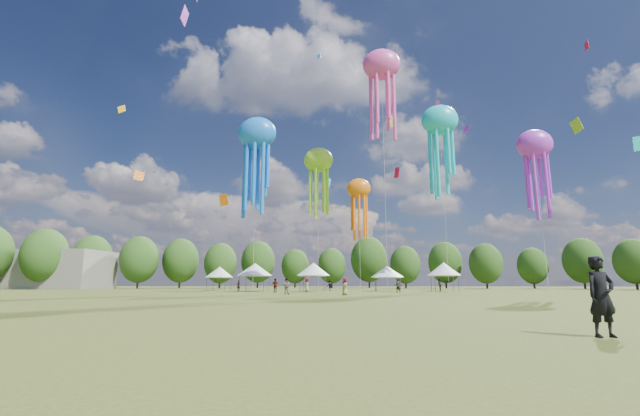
{
  "coord_description": "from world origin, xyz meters",
  "views": [
    {
      "loc": [
        2.73,
        -11.15,
        1.2
      ],
      "look_at": [
        0.17,
        15.0,
        6.0
      ],
      "focal_mm": 23.14,
      "sensor_mm": 36.0,
      "label": 1
    }
  ],
  "objects": [
    {
      "name": "ground",
      "position": [
        0.0,
        0.0,
        0.0
      ],
      "size": [
        300.0,
        300.0,
        0.0
      ],
      "primitive_type": "plane",
      "color": "#384416",
      "rests_on": "ground"
    },
    {
      "name": "observer_main",
      "position": [
        8.19,
        -0.97,
        0.92
      ],
      "size": [
        0.75,
        0.58,
        1.83
      ],
      "primitive_type": "imported",
      "rotation": [
        0.0,
        0.0,
        0.24
      ],
      "color": "black",
      "rests_on": "ground"
    },
    {
      "name": "spectator_near",
      "position": [
        -5.25,
        33.14,
        0.85
      ],
      "size": [
        0.89,
        0.73,
        1.71
      ],
      "primitive_type": "imported",
      "rotation": [
        0.0,
        0.0,
        3.04
      ],
      "color": "gray",
      "rests_on": "ground"
    },
    {
      "name": "spectators_far",
      "position": [
        0.81,
        46.57,
        0.85
      ],
      "size": [
        31.03,
        23.44,
        1.82
      ],
      "color": "gray",
      "rests_on": "ground"
    },
    {
      "name": "festival_tents",
      "position": [
        -3.47,
        53.37,
        3.16
      ],
      "size": [
        40.64,
        10.49,
        4.27
      ],
      "color": "#47474C",
      "rests_on": "ground"
    },
    {
      "name": "show_kites",
      "position": [
        3.81,
        40.51,
        19.72
      ],
      "size": [
        33.29,
        24.22,
        29.77
      ],
      "color": "#92D623",
      "rests_on": "ground"
    },
    {
      "name": "small_kites",
      "position": [
        -3.68,
        40.62,
        30.17
      ],
      "size": [
        75.22,
        60.77,
        46.64
      ],
      "color": "#92D623",
      "rests_on": "ground"
    },
    {
      "name": "treeline",
      "position": [
        -3.87,
        62.51,
        6.54
      ],
      "size": [
        201.57,
        95.24,
        13.43
      ],
      "color": "#38281C",
      "rests_on": "ground"
    },
    {
      "name": "hangar",
      "position": [
        -72.0,
        72.0,
        4.0
      ],
      "size": [
        40.0,
        12.0,
        8.0
      ],
      "primitive_type": "cube",
      "color": "gray",
      "rests_on": "ground"
    }
  ]
}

